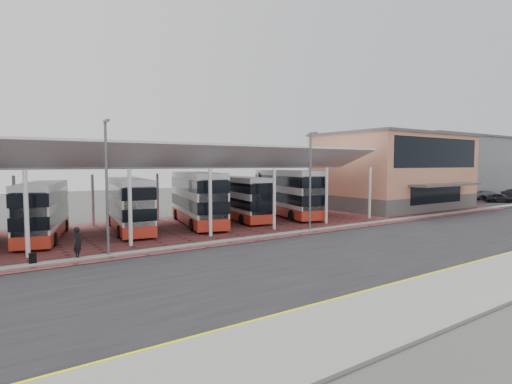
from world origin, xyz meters
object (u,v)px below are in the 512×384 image
Objects in this scene: bus_1 at (43,211)px; bus_5 at (287,193)px; carpark_car_a at (498,198)px; bus_4 at (239,198)px; pedestrian at (78,243)px; bus_2 at (129,205)px; terminal at (394,171)px; carpark_car_b at (489,195)px; bus_3 at (197,198)px.

bus_1 is 0.86× the size of bus_5.
bus_5 is 3.19× the size of carpark_car_a.
pedestrian is (-16.35, -8.62, -1.18)m from bus_4.
terminal is at bearing 7.00° from bus_2.
terminal is 4.90× the size of carpark_car_a.
carpark_car_b is at bearing 3.82° from bus_4.
pedestrian reaches higher than carpark_car_b.
carpark_car_a is (50.44, -5.60, -1.47)m from bus_2.
pedestrian is (-38.63, -7.33, -3.68)m from terminal.
pedestrian is (-22.02, -8.13, -1.47)m from bus_5.
carpark_car_a is (44.27, -5.59, -1.68)m from bus_3.
bus_1 is 2.73× the size of carpark_car_a.
bus_2 is 2.20× the size of carpark_car_b.
bus_2 is (6.27, 0.16, 0.08)m from bus_1.
carpark_car_b is at bearing -5.55° from terminal.
carpark_car_a is at bearing -100.33° from pedestrian.
bus_1 is at bearing -169.65° from bus_4.
bus_3 is 2.42× the size of carpark_car_b.
bus_1 is 60.12m from carpark_car_b.
pedestrian is 0.49× the size of carpark_car_a.
bus_3 reaches higher than carpark_car_a.
pedestrian is (-11.57, -8.12, -1.42)m from bus_3.
carpark_car_b is (3.34, 2.80, 0.06)m from carpark_car_a.
bus_1 is 0.98× the size of bus_4.
bus_5 reaches higher than carpark_car_a.
carpark_car_a is (55.83, 2.53, -0.26)m from pedestrian.
carpark_car_b is at bearing -3.18° from carpark_car_a.
bus_2 is 1.02× the size of bus_4.
bus_5 reaches higher than bus_2.
bus_5 is at bearing 3.32° from bus_4.
bus_4 reaches higher than bus_1.
carpark_car_a is at bearing -15.59° from terminal.
carpark_car_a is at bearing 5.64° from bus_3.
pedestrian is at bearing -146.76° from bus_5.
bus_3 is at bearing -67.85° from pedestrian.
carpark_car_a is (33.81, -5.60, -1.73)m from bus_5.
terminal is 18.29m from carpark_car_a.
bus_1 is at bearing -170.18° from bus_2.
bus_4 is 18.52m from pedestrian.
bus_4 is at bearing -75.13° from pedestrian.
bus_5 is at bearing 127.42° from carpark_car_a.
terminal is at bearing 4.90° from bus_4.
bus_3 is 44.65m from carpark_car_a.
bus_2 is 6.17m from bus_3.
pedestrian is (0.87, -7.98, -1.13)m from bus_1.
bus_2 is at bearing 16.57° from bus_1.
terminal is at bearing 121.24° from carpark_car_a.
bus_5 reaches higher than bus_4.
bus_2 is (-33.23, 0.80, -2.47)m from terminal.
carpark_car_b is (20.55, -2.00, -3.88)m from terminal.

